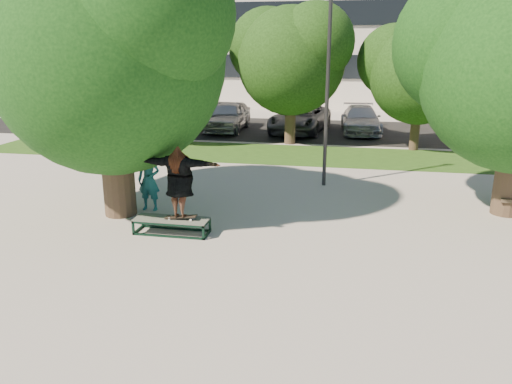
% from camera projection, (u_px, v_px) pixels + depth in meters
% --- Properties ---
extents(ground, '(120.00, 120.00, 0.00)m').
position_uv_depth(ground, '(268.00, 238.00, 11.78)').
color(ground, '#A7A099').
rests_on(ground, ground).
extents(grass_strip, '(30.00, 4.00, 0.02)m').
position_uv_depth(grass_strip, '(330.00, 156.00, 20.55)').
color(grass_strip, '#1F3F12').
rests_on(grass_strip, ground).
extents(asphalt_strip, '(40.00, 8.00, 0.01)m').
position_uv_depth(asphalt_strip, '(317.00, 130.00, 26.86)').
color(asphalt_strip, black).
rests_on(asphalt_strip, ground).
extents(tree_left, '(6.96, 5.95, 7.12)m').
position_uv_depth(tree_left, '(106.00, 44.00, 12.35)').
color(tree_left, '#38281E').
rests_on(tree_left, ground).
extents(bg_tree_left, '(5.28, 4.51, 5.77)m').
position_uv_depth(bg_tree_left, '(165.00, 61.00, 22.36)').
color(bg_tree_left, '#38281E').
rests_on(bg_tree_left, ground).
extents(bg_tree_mid, '(5.76, 4.92, 6.24)m').
position_uv_depth(bg_tree_mid, '(290.00, 54.00, 22.23)').
color(bg_tree_mid, '#38281E').
rests_on(bg_tree_mid, ground).
extents(bg_tree_right, '(5.04, 4.31, 5.43)m').
position_uv_depth(bg_tree_right, '(419.00, 68.00, 20.90)').
color(bg_tree_right, '#38281E').
rests_on(bg_tree_right, ground).
extents(lamppost, '(0.25, 0.15, 6.11)m').
position_uv_depth(lamppost, '(328.00, 87.00, 15.43)').
color(lamppost, '#2D2D30').
rests_on(lamppost, ground).
extents(grind_box, '(1.80, 0.60, 0.38)m').
position_uv_depth(grind_box, '(172.00, 226.00, 12.05)').
color(grind_box, black).
rests_on(grind_box, ground).
extents(skater_rig, '(2.13, 0.71, 1.78)m').
position_uv_depth(skater_rig, '(179.00, 182.00, 11.70)').
color(skater_rig, white).
rests_on(skater_rig, grind_box).
extents(bystander, '(0.63, 0.42, 1.72)m').
position_uv_depth(bystander, '(149.00, 180.00, 13.62)').
color(bystander, '#1A6166').
rests_on(bystander, ground).
extents(car_silver_a, '(1.93, 4.62, 1.56)m').
position_uv_depth(car_silver_a, '(227.00, 116.00, 26.57)').
color(car_silver_a, '#A0A0A4').
rests_on(car_silver_a, asphalt_strip).
extents(car_dark, '(2.06, 4.49, 1.43)m').
position_uv_depth(car_dark, '(224.00, 116.00, 26.95)').
color(car_dark, black).
rests_on(car_dark, asphalt_strip).
extents(car_grey, '(3.13, 5.64, 1.49)m').
position_uv_depth(car_grey, '(300.00, 118.00, 26.16)').
color(car_grey, '#56565B').
rests_on(car_grey, asphalt_strip).
extents(car_silver_b, '(2.24, 4.83, 1.37)m').
position_uv_depth(car_silver_b, '(361.00, 120.00, 26.02)').
color(car_silver_b, '#B4B3B8').
rests_on(car_silver_b, asphalt_strip).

